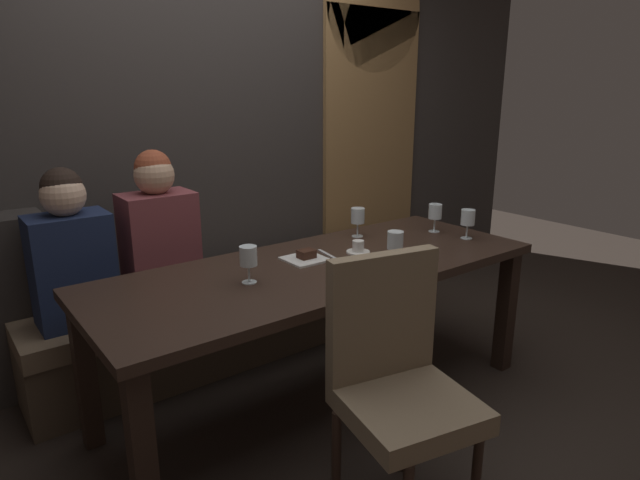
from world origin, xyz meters
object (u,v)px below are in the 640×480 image
at_px(banquette_bench, 251,315).
at_px(chair_near_side, 397,373).
at_px(wine_glass_near_left, 468,219).
at_px(dessert_plate, 305,257).
at_px(dining_table, 322,281).
at_px(wine_glass_near_right, 395,242).
at_px(diner_bearded, 159,232).
at_px(wine_glass_far_left, 435,212).
at_px(wine_glass_far_right, 248,258).
at_px(espresso_cup, 358,248).
at_px(fork_on_table, 327,254).
at_px(diner_redhead, 70,252).
at_px(wine_glass_end_left, 358,216).

relative_size(banquette_bench, chair_near_side, 2.55).
xyz_separation_m(wine_glass_near_left, dessert_plate, (-0.94, 0.23, -0.10)).
xyz_separation_m(dining_table, wine_glass_near_right, (0.27, -0.22, 0.20)).
bearing_deg(chair_near_side, wine_glass_near_left, 27.68).
bearing_deg(diner_bearded, banquette_bench, -0.43).
distance_m(chair_near_side, wine_glass_far_left, 1.38).
bearing_deg(wine_glass_near_right, wine_glass_far_left, 25.54).
height_order(diner_bearded, wine_glass_far_left, diner_bearded).
bearing_deg(chair_near_side, diner_bearded, 102.30).
distance_m(wine_glass_far_left, dessert_plate, 0.91).
distance_m(wine_glass_far_right, dessert_plate, 0.41).
xyz_separation_m(wine_glass_far_left, espresso_cup, (-0.63, -0.04, -0.09)).
relative_size(banquette_bench, wine_glass_near_right, 15.24).
relative_size(wine_glass_near_right, wine_glass_far_right, 1.00).
distance_m(espresso_cup, fork_on_table, 0.16).
height_order(dessert_plate, fork_on_table, dessert_plate).
bearing_deg(dessert_plate, wine_glass_near_left, -13.69).
height_order(diner_bearded, wine_glass_near_right, diner_bearded).
height_order(diner_redhead, wine_glass_near_right, diner_redhead).
height_order(chair_near_side, fork_on_table, chair_near_side).
relative_size(wine_glass_near_left, dessert_plate, 0.86).
bearing_deg(fork_on_table, dining_table, -129.07).
height_order(wine_glass_near_right, wine_glass_far_right, same).
xyz_separation_m(wine_glass_near_left, espresso_cup, (-0.66, 0.16, -0.09)).
relative_size(diner_redhead, wine_glass_end_left, 4.60).
bearing_deg(espresso_cup, wine_glass_far_left, 4.01).
xyz_separation_m(chair_near_side, diner_redhead, (-0.74, 1.43, 0.25)).
bearing_deg(dessert_plate, diner_bearded, 129.12).
xyz_separation_m(wine_glass_far_left, dessert_plate, (-0.91, 0.02, -0.10)).
xyz_separation_m(wine_glass_near_right, wine_glass_near_left, (0.65, 0.09, 0.00)).
bearing_deg(wine_glass_far_right, dining_table, 1.82).
bearing_deg(wine_glass_far_right, wine_glass_near_right, -17.04).
height_order(wine_glass_far_right, fork_on_table, wine_glass_far_right).
xyz_separation_m(banquette_bench, wine_glass_far_left, (0.88, -0.63, 0.63)).
height_order(wine_glass_far_left, fork_on_table, wine_glass_far_left).
bearing_deg(diner_bearded, dessert_plate, -50.88).
bearing_deg(fork_on_table, espresso_cup, -15.26).
height_order(chair_near_side, diner_bearded, diner_bearded).
bearing_deg(banquette_bench, wine_glass_near_right, -73.76).
relative_size(wine_glass_far_right, dessert_plate, 0.86).
xyz_separation_m(diner_redhead, wine_glass_near_right, (1.22, -0.92, 0.05)).
xyz_separation_m(banquette_bench, diner_redhead, (-0.95, 0.00, 0.58)).
relative_size(wine_glass_far_left, wine_glass_near_left, 1.00).
bearing_deg(wine_glass_end_left, wine_glass_far_right, -162.11).
relative_size(diner_bearded, espresso_cup, 6.70).
bearing_deg(diner_redhead, wine_glass_end_left, -17.25).
bearing_deg(dining_table, wine_glass_far_right, -178.18).
bearing_deg(fork_on_table, banquette_bench, 109.57).
relative_size(dining_table, wine_glass_end_left, 13.41).
distance_m(wine_glass_end_left, wine_glass_far_left, 0.47).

